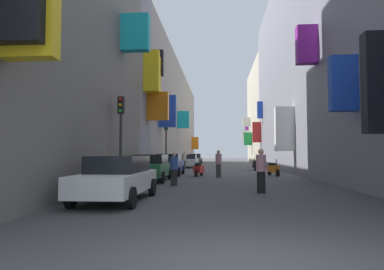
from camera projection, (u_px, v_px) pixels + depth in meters
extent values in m
plane|color=#424244|center=(223.00, 168.00, 34.30)|extent=(140.00, 140.00, 0.00)
cube|color=yellow|center=(29.00, 25.00, 7.33)|extent=(1.22, 0.41, 1.44)
cube|color=#19B2BF|center=(135.00, 33.00, 16.47)|extent=(1.33, 0.53, 1.77)
cube|color=gray|center=(101.00, 38.00, 22.42)|extent=(6.00, 3.31, 18.07)
cube|color=orange|center=(158.00, 106.00, 22.36)|extent=(1.39, 0.52, 1.82)
cube|color=yellow|center=(152.00, 71.00, 21.36)|extent=(0.97, 0.49, 2.58)
cube|color=yellow|center=(154.00, 75.00, 22.40)|extent=(0.85, 0.49, 2.36)
cube|color=orange|center=(153.00, 87.00, 22.50)|extent=(0.65, 0.47, 2.11)
cube|color=black|center=(156.00, 63.00, 22.86)|extent=(1.00, 0.40, 1.72)
cube|color=gray|center=(159.00, 118.00, 44.51)|extent=(6.00, 41.38, 12.15)
cube|color=orange|center=(195.00, 143.00, 58.99)|extent=(1.17, 0.63, 2.08)
cube|color=blue|center=(168.00, 111.00, 26.75)|extent=(1.34, 0.37, 2.50)
cube|color=#19B2BF|center=(183.00, 120.00, 38.85)|extent=(1.32, 0.47, 1.92)
cube|color=black|center=(383.00, 83.00, 10.15)|extent=(1.09, 0.48, 3.01)
cube|color=gray|center=(318.00, 66.00, 29.05)|extent=(6.00, 33.01, 17.66)
cube|color=red|center=(257.00, 132.00, 43.85)|extent=(1.08, 0.50, 2.58)
cube|color=blue|center=(343.00, 84.00, 13.46)|extent=(1.02, 0.50, 2.17)
cube|color=white|center=(285.00, 129.00, 24.59)|extent=(1.35, 0.64, 3.16)
cube|color=purple|center=(307.00, 45.00, 18.83)|extent=(1.09, 0.64, 2.10)
cube|color=blue|center=(260.00, 110.00, 42.05)|extent=(0.66, 0.37, 2.07)
cube|color=#BCB29E|center=(271.00, 115.00, 54.69)|extent=(6.00, 18.62, 15.28)
cube|color=white|center=(246.00, 135.00, 60.43)|extent=(1.30, 0.35, 1.72)
cube|color=white|center=(246.00, 122.00, 58.81)|extent=(1.28, 0.63, 1.58)
cube|color=green|center=(248.00, 139.00, 55.52)|extent=(1.31, 0.55, 2.05)
cube|color=purple|center=(247.00, 128.00, 61.85)|extent=(0.62, 0.56, 2.98)
cube|color=#236638|center=(151.00, 170.00, 18.47)|extent=(1.72, 4.02, 0.65)
cube|color=black|center=(151.00, 159.00, 18.70)|extent=(1.52, 2.25, 0.48)
cylinder|color=black|center=(162.00, 177.00, 17.06)|extent=(0.18, 0.60, 0.60)
cylinder|color=black|center=(128.00, 177.00, 17.19)|extent=(0.18, 0.60, 0.60)
cylinder|color=black|center=(170.00, 174.00, 19.71)|extent=(0.18, 0.60, 0.60)
cylinder|color=black|center=(140.00, 174.00, 19.84)|extent=(0.18, 0.60, 0.60)
cube|color=#B7B7BC|center=(188.00, 162.00, 36.17)|extent=(1.85, 4.49, 0.61)
cube|color=black|center=(188.00, 157.00, 36.42)|extent=(1.62, 2.51, 0.46)
cylinder|color=black|center=(196.00, 165.00, 34.61)|extent=(0.18, 0.60, 0.60)
cylinder|color=black|center=(178.00, 165.00, 34.75)|extent=(0.18, 0.60, 0.60)
cylinder|color=black|center=(198.00, 164.00, 37.56)|extent=(0.18, 0.60, 0.60)
cylinder|color=black|center=(181.00, 164.00, 37.70)|extent=(0.18, 0.60, 0.60)
cube|color=navy|center=(169.00, 166.00, 23.56)|extent=(1.68, 3.97, 0.64)
cube|color=black|center=(169.00, 158.00, 23.79)|extent=(1.48, 2.22, 0.51)
cylinder|color=black|center=(179.00, 172.00, 22.18)|extent=(0.18, 0.60, 0.60)
cylinder|color=black|center=(153.00, 172.00, 22.31)|extent=(0.18, 0.60, 0.60)
cylinder|color=black|center=(183.00, 170.00, 24.79)|extent=(0.18, 0.60, 0.60)
cylinder|color=black|center=(160.00, 170.00, 24.92)|extent=(0.18, 0.60, 0.60)
cube|color=white|center=(117.00, 182.00, 10.81)|extent=(1.68, 4.46, 0.59)
cube|color=black|center=(119.00, 164.00, 11.06)|extent=(1.48, 2.50, 0.52)
cylinder|color=black|center=(131.00, 198.00, 9.26)|extent=(0.18, 0.60, 0.60)
cylinder|color=black|center=(71.00, 197.00, 9.39)|extent=(0.18, 0.60, 0.60)
cylinder|color=black|center=(152.00, 187.00, 12.20)|extent=(0.18, 0.60, 0.60)
cylinder|color=black|center=(106.00, 187.00, 12.33)|extent=(0.18, 0.60, 0.60)
cube|color=slate|center=(195.00, 159.00, 51.58)|extent=(1.80, 4.23, 0.56)
cube|color=black|center=(195.00, 156.00, 51.83)|extent=(1.58, 2.37, 0.57)
cylinder|color=black|center=(201.00, 161.00, 50.11)|extent=(0.18, 0.60, 0.60)
cylinder|color=black|center=(188.00, 161.00, 50.25)|extent=(0.18, 0.60, 0.60)
cylinder|color=black|center=(202.00, 161.00, 52.89)|extent=(0.18, 0.60, 0.60)
cylinder|color=black|center=(190.00, 161.00, 53.03)|extent=(0.18, 0.60, 0.60)
cube|color=black|center=(255.00, 165.00, 30.06)|extent=(0.52, 1.17, 0.45)
cube|color=black|center=(255.00, 162.00, 29.87)|extent=(0.36, 0.58, 0.16)
cylinder|color=#4C4C51|center=(255.00, 161.00, 30.65)|extent=(0.08, 0.28, 0.68)
cylinder|color=black|center=(255.00, 167.00, 30.76)|extent=(0.13, 0.49, 0.48)
cylinder|color=black|center=(255.00, 168.00, 29.34)|extent=(0.13, 0.49, 0.48)
cube|color=orange|center=(273.00, 169.00, 22.90)|extent=(0.69, 1.22, 0.45)
cube|color=black|center=(272.00, 164.00, 23.13)|extent=(0.44, 0.62, 0.16)
cylinder|color=#4C4C51|center=(277.00, 164.00, 22.36)|extent=(0.12, 0.28, 0.68)
cylinder|color=black|center=(278.00, 173.00, 22.19)|extent=(0.21, 0.49, 0.48)
cylinder|color=black|center=(269.00, 172.00, 23.60)|extent=(0.21, 0.49, 0.48)
cube|color=red|center=(199.00, 169.00, 22.38)|extent=(0.65, 1.23, 0.45)
cube|color=black|center=(198.00, 165.00, 22.19)|extent=(0.42, 0.61, 0.16)
cylinder|color=#4C4C51|center=(201.00, 164.00, 22.97)|extent=(0.11, 0.28, 0.68)
cylinder|color=black|center=(202.00, 172.00, 23.08)|extent=(0.19, 0.49, 0.48)
cylinder|color=black|center=(196.00, 173.00, 21.67)|extent=(0.19, 0.49, 0.48)
cylinder|color=#383838|center=(184.00, 165.00, 32.16)|extent=(0.36, 0.36, 0.81)
cylinder|color=#B2AD9E|center=(184.00, 157.00, 32.19)|extent=(0.42, 0.42, 0.64)
sphere|color=tan|center=(184.00, 153.00, 32.22)|extent=(0.22, 0.22, 0.22)
cylinder|color=#272727|center=(174.00, 178.00, 15.97)|extent=(0.45, 0.45, 0.75)
cylinder|color=#335199|center=(174.00, 163.00, 16.00)|extent=(0.53, 0.53, 0.59)
sphere|color=tan|center=(174.00, 155.00, 16.02)|extent=(0.20, 0.20, 0.20)
cylinder|color=#3C3C3C|center=(219.00, 171.00, 21.41)|extent=(0.38, 0.38, 0.82)
cylinder|color=pink|center=(219.00, 159.00, 21.45)|extent=(0.45, 0.45, 0.65)
sphere|color=tan|center=(219.00, 152.00, 21.47)|extent=(0.22, 0.22, 0.22)
cylinder|color=black|center=(261.00, 182.00, 13.02)|extent=(0.34, 0.34, 0.81)
cylinder|color=pink|center=(261.00, 163.00, 13.06)|extent=(0.40, 0.40, 0.64)
sphere|color=tan|center=(261.00, 152.00, 13.08)|extent=(0.22, 0.22, 0.22)
cylinder|color=#2D2D2D|center=(121.00, 151.00, 14.83)|extent=(0.12, 0.12, 3.20)
cube|color=black|center=(121.00, 105.00, 14.94)|extent=(0.26, 0.26, 0.75)
sphere|color=red|center=(120.00, 99.00, 14.81)|extent=(0.14, 0.14, 0.14)
sphere|color=orange|center=(120.00, 105.00, 14.80)|extent=(0.14, 0.14, 0.14)
sphere|color=green|center=(120.00, 111.00, 14.79)|extent=(0.14, 0.14, 0.14)
cylinder|color=#2D2D2D|center=(166.00, 151.00, 27.64)|extent=(0.12, 0.12, 3.37)
cube|color=black|center=(166.00, 125.00, 27.75)|extent=(0.26, 0.26, 0.75)
sphere|color=red|center=(166.00, 122.00, 27.62)|extent=(0.14, 0.14, 0.14)
sphere|color=orange|center=(166.00, 125.00, 27.61)|extent=(0.14, 0.14, 0.14)
sphere|color=green|center=(166.00, 128.00, 27.59)|extent=(0.14, 0.14, 0.14)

